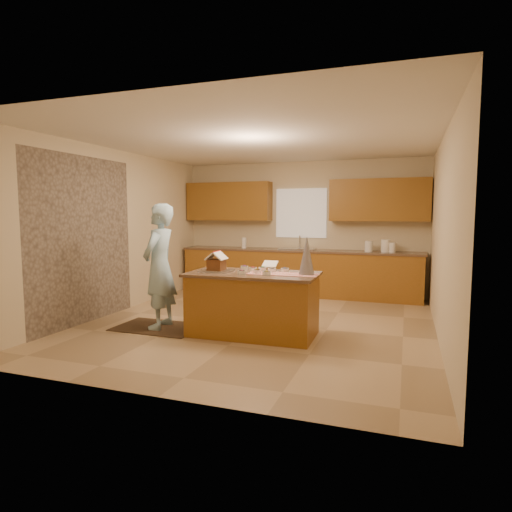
{
  "coord_description": "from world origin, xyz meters",
  "views": [
    {
      "loc": [
        2.07,
        -5.98,
        1.66
      ],
      "look_at": [
        -0.1,
        0.2,
        1.0
      ],
      "focal_mm": 30.22,
      "sensor_mm": 36.0,
      "label": 1
    }
  ],
  "objects_px": {
    "tinsel_tree": "(307,255)",
    "gingerbread_house": "(216,263)",
    "island_base": "(253,305)",
    "boy": "(160,266)"
  },
  "relations": [
    {
      "from": "tinsel_tree",
      "to": "gingerbread_house",
      "type": "height_order",
      "value": "tinsel_tree"
    },
    {
      "from": "island_base",
      "to": "tinsel_tree",
      "type": "bearing_deg",
      "value": 3.67
    },
    {
      "from": "island_base",
      "to": "gingerbread_house",
      "type": "height_order",
      "value": "gingerbread_house"
    },
    {
      "from": "tinsel_tree",
      "to": "boy",
      "type": "distance_m",
      "value": 2.11
    },
    {
      "from": "tinsel_tree",
      "to": "boy",
      "type": "height_order",
      "value": "boy"
    },
    {
      "from": "island_base",
      "to": "gingerbread_house",
      "type": "distance_m",
      "value": 0.76
    },
    {
      "from": "gingerbread_house",
      "to": "tinsel_tree",
      "type": "bearing_deg",
      "value": 5.75
    },
    {
      "from": "boy",
      "to": "island_base",
      "type": "bearing_deg",
      "value": 90.58
    },
    {
      "from": "tinsel_tree",
      "to": "boy",
      "type": "relative_size",
      "value": 0.29
    },
    {
      "from": "gingerbread_house",
      "to": "boy",
      "type": "bearing_deg",
      "value": -176.13
    }
  ]
}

